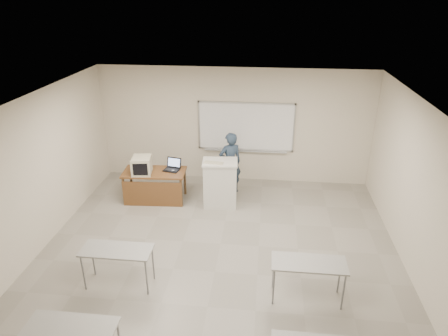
# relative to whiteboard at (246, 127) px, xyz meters

# --- Properties ---
(floor) EXTENTS (7.00, 8.00, 0.01)m
(floor) POSITION_rel_whiteboard_xyz_m (-0.30, -3.97, -1.49)
(floor) COLOR gray
(floor) RESTS_ON ground
(whiteboard) EXTENTS (2.48, 0.10, 1.31)m
(whiteboard) POSITION_rel_whiteboard_xyz_m (0.00, 0.00, 0.00)
(whiteboard) COLOR white
(whiteboard) RESTS_ON floor
(student_desks) EXTENTS (4.40, 2.20, 0.73)m
(student_desks) POSITION_rel_whiteboard_xyz_m (-0.30, -5.32, -0.81)
(student_desks) COLOR #979691
(student_desks) RESTS_ON floor
(instructor_desk) EXTENTS (1.48, 0.74, 0.75)m
(instructor_desk) POSITION_rel_whiteboard_xyz_m (-2.10, -1.48, -0.93)
(instructor_desk) COLOR brown
(instructor_desk) RESTS_ON floor
(podium) EXTENTS (0.80, 0.58, 1.13)m
(podium) POSITION_rel_whiteboard_xyz_m (-0.50, -1.47, -0.91)
(podium) COLOR beige
(podium) RESTS_ON floor
(crt_monitor) EXTENTS (0.44, 0.49, 0.42)m
(crt_monitor) POSITION_rel_whiteboard_xyz_m (-2.35, -1.49, -0.53)
(crt_monitor) COLOR #BFB89A
(crt_monitor) RESTS_ON instructor_desk
(laptop) EXTENTS (0.36, 0.33, 0.27)m
(laptop) POSITION_rel_whiteboard_xyz_m (-1.70, -1.21, -0.67)
(laptop) COLOR black
(laptop) RESTS_ON instructor_desk
(mouse) EXTENTS (0.11, 0.09, 0.04)m
(mouse) POSITION_rel_whiteboard_xyz_m (-1.65, -1.32, -0.71)
(mouse) COLOR #B6B9BE
(mouse) RESTS_ON instructor_desk
(keyboard) EXTENTS (0.45, 0.20, 0.02)m
(keyboard) POSITION_rel_whiteboard_xyz_m (-0.63, -1.59, -0.34)
(keyboard) COLOR #BFB89A
(keyboard) RESTS_ON podium
(presenter) EXTENTS (0.69, 0.60, 1.59)m
(presenter) POSITION_rel_whiteboard_xyz_m (-0.33, -0.78, -0.69)
(presenter) COLOR black
(presenter) RESTS_ON floor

